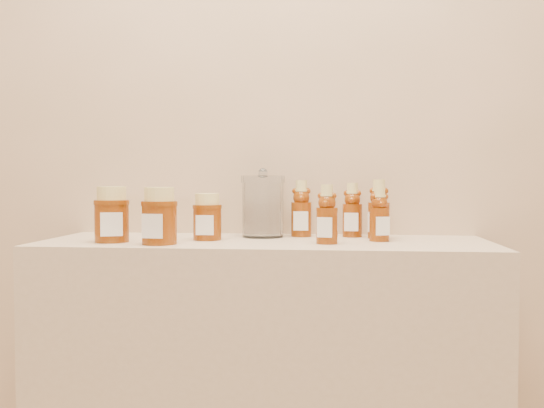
# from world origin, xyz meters

# --- Properties ---
(wall_back) EXTENTS (3.50, 0.02, 2.70)m
(wall_back) POSITION_xyz_m (0.00, 1.75, 1.35)
(wall_back) COLOR tan
(wall_back) RESTS_ON ground
(display_table) EXTENTS (1.20, 0.40, 0.90)m
(display_table) POSITION_xyz_m (0.00, 1.55, 0.45)
(display_table) COLOR tan
(display_table) RESTS_ON ground
(bear_bottle_back_left) EXTENTS (0.06, 0.06, 0.18)m
(bear_bottle_back_left) POSITION_xyz_m (0.09, 1.68, 0.99)
(bear_bottle_back_left) COLOR #662808
(bear_bottle_back_left) RESTS_ON display_table
(bear_bottle_back_mid) EXTENTS (0.07, 0.07, 0.18)m
(bear_bottle_back_mid) POSITION_xyz_m (0.24, 1.68, 0.99)
(bear_bottle_back_mid) COLOR #662808
(bear_bottle_back_mid) RESTS_ON display_table
(bear_bottle_back_right) EXTENTS (0.08, 0.08, 0.19)m
(bear_bottle_back_right) POSITION_xyz_m (0.31, 1.64, 0.99)
(bear_bottle_back_right) COLOR #662808
(bear_bottle_back_right) RESTS_ON display_table
(bear_bottle_front_left) EXTENTS (0.07, 0.07, 0.17)m
(bear_bottle_front_left) POSITION_xyz_m (0.17, 1.49, 0.99)
(bear_bottle_front_left) COLOR #662808
(bear_bottle_front_left) RESTS_ON display_table
(bear_bottle_front_right) EXTENTS (0.07, 0.07, 0.17)m
(bear_bottle_front_right) POSITION_xyz_m (0.31, 1.57, 0.98)
(bear_bottle_front_right) COLOR #662808
(bear_bottle_front_right) RESTS_ON display_table
(honey_jar_left) EXTENTS (0.12, 0.12, 0.15)m
(honey_jar_left) POSITION_xyz_m (-0.40, 1.48, 0.97)
(honey_jar_left) COLOR #662808
(honey_jar_left) RESTS_ON display_table
(honey_jar_back) EXTENTS (0.08, 0.08, 0.13)m
(honey_jar_back) POSITION_xyz_m (-0.16, 1.55, 0.96)
(honey_jar_back) COLOR #662808
(honey_jar_back) RESTS_ON display_table
(honey_jar_front) EXTENTS (0.10, 0.10, 0.14)m
(honey_jar_front) POSITION_xyz_m (-0.26, 1.44, 0.97)
(honey_jar_front) COLOR #662808
(honey_jar_front) RESTS_ON display_table
(glass_canister) EXTENTS (0.16, 0.16, 0.19)m
(glass_canister) POSITION_xyz_m (-0.02, 1.65, 1.00)
(glass_canister) COLOR white
(glass_canister) RESTS_ON display_table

